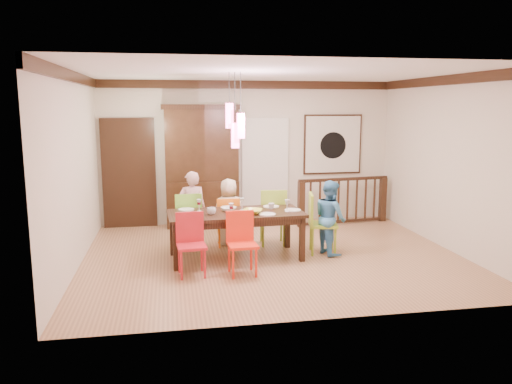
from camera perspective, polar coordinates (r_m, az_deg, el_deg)
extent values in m
plane|color=#966748|center=(8.16, 1.91, -7.29)|extent=(6.00, 6.00, 0.00)
plane|color=white|center=(7.81, 2.03, 13.49)|extent=(6.00, 6.00, 0.00)
plane|color=beige|center=(10.30, -0.90, 4.52)|extent=(6.00, 0.00, 6.00)
plane|color=beige|center=(7.81, -20.12, 2.24)|extent=(0.00, 5.00, 5.00)
plane|color=beige|center=(8.96, 21.11, 3.08)|extent=(0.00, 5.00, 5.00)
cube|color=black|center=(10.20, -14.29, 1.91)|extent=(1.04, 0.07, 2.24)
cube|color=silver|center=(10.37, 1.05, 2.33)|extent=(0.97, 0.05, 2.22)
cube|color=black|center=(10.69, 8.74, 5.41)|extent=(1.25, 0.04, 1.25)
cube|color=silver|center=(10.67, 8.78, 5.40)|extent=(1.18, 0.02, 1.18)
cylinder|color=black|center=(10.65, 8.80, 5.28)|extent=(0.56, 0.01, 0.56)
cube|color=#FF4C8E|center=(7.72, -3.06, 8.70)|extent=(0.11, 0.11, 0.38)
cylinder|color=black|center=(7.73, -3.09, 11.81)|extent=(0.01, 0.01, 0.46)
cube|color=#FF4C8E|center=(7.65, -1.76, 7.57)|extent=(0.11, 0.11, 0.38)
cylinder|color=black|center=(7.65, -1.78, 11.28)|extent=(0.01, 0.01, 0.61)
cube|color=#FF4C8E|center=(7.70, -2.40, 6.47)|extent=(0.11, 0.11, 0.38)
cylinder|color=black|center=(7.68, -2.43, 10.71)|extent=(0.01, 0.01, 0.76)
cube|color=black|center=(7.86, -2.34, -2.48)|extent=(2.16, 1.07, 0.05)
cube|color=black|center=(8.27, -9.41, -4.66)|extent=(0.08, 0.08, 0.70)
cube|color=black|center=(8.51, 3.85, -4.15)|extent=(0.08, 0.08, 0.70)
cube|color=black|center=(7.50, -9.34, -6.16)|extent=(0.08, 0.08, 0.70)
cube|color=black|center=(7.76, 5.25, -5.53)|extent=(0.08, 0.08, 0.70)
cube|color=black|center=(8.28, -2.72, -2.38)|extent=(1.91, 0.15, 0.10)
cube|color=black|center=(7.47, -1.91, -3.72)|extent=(1.91, 0.15, 0.10)
cube|color=#73BE34|center=(8.53, -7.87, -3.35)|extent=(0.49, 0.49, 0.04)
cube|color=#73BE34|center=(8.47, -7.92, -1.62)|extent=(0.44, 0.09, 0.48)
cylinder|color=#73BE34|center=(8.41, -9.01, -5.25)|extent=(0.04, 0.04, 0.46)
cylinder|color=#73BE34|center=(8.42, -6.57, -5.18)|extent=(0.04, 0.04, 0.46)
cylinder|color=#73BE34|center=(8.75, -9.05, -4.66)|extent=(0.04, 0.04, 0.46)
cylinder|color=#73BE34|center=(8.76, -6.71, -4.58)|extent=(0.04, 0.04, 0.46)
cube|color=orange|center=(8.65, -3.23, -3.46)|extent=(0.41, 0.41, 0.04)
cube|color=orange|center=(8.60, -3.25, -1.96)|extent=(0.39, 0.06, 0.42)
cylinder|color=orange|center=(8.53, -4.15, -5.12)|extent=(0.03, 0.03, 0.41)
cylinder|color=orange|center=(8.57, -2.05, -5.04)|extent=(0.03, 0.03, 0.41)
cylinder|color=orange|center=(8.84, -4.35, -4.60)|extent=(0.03, 0.03, 0.41)
cylinder|color=orange|center=(8.87, -2.33, -4.53)|extent=(0.03, 0.03, 0.41)
cube|color=#81A52B|center=(8.71, 1.89, -2.91)|extent=(0.49, 0.49, 0.04)
cube|color=#81A52B|center=(8.66, 1.90, -1.18)|extent=(0.45, 0.08, 0.49)
cylinder|color=#81A52B|center=(8.56, 0.94, -4.82)|extent=(0.04, 0.04, 0.47)
cylinder|color=#81A52B|center=(8.64, 3.31, -4.71)|extent=(0.04, 0.04, 0.47)
cylinder|color=#81A52B|center=(8.91, 0.50, -4.24)|extent=(0.04, 0.04, 0.47)
cylinder|color=#81A52B|center=(8.98, 2.78, -4.14)|extent=(0.04, 0.04, 0.47)
cube|color=red|center=(7.18, -7.38, -6.17)|extent=(0.43, 0.43, 0.04)
cube|color=red|center=(7.12, -7.42, -4.31)|extent=(0.40, 0.07, 0.44)
cylinder|color=red|center=(7.08, -8.61, -8.29)|extent=(0.03, 0.03, 0.42)
cylinder|color=red|center=(7.09, -5.95, -8.19)|extent=(0.03, 0.03, 0.42)
cylinder|color=red|center=(7.39, -8.67, -7.51)|extent=(0.03, 0.03, 0.42)
cylinder|color=red|center=(7.40, -6.13, -7.42)|extent=(0.03, 0.03, 0.42)
cube|color=red|center=(7.16, -1.57, -6.08)|extent=(0.43, 0.43, 0.04)
cube|color=red|center=(7.10, -1.58, -4.20)|extent=(0.41, 0.06, 0.45)
cylinder|color=red|center=(7.05, -2.70, -8.25)|extent=(0.03, 0.03, 0.43)
cylinder|color=red|center=(7.09, -0.03, -8.12)|extent=(0.03, 0.03, 0.43)
cylinder|color=red|center=(7.36, -3.03, -7.46)|extent=(0.03, 0.03, 0.43)
cylinder|color=red|center=(7.41, -0.47, -7.34)|extent=(0.03, 0.03, 0.43)
cube|color=#90AF26|center=(8.26, 7.66, -3.71)|extent=(0.53, 0.53, 0.04)
cube|color=#90AF26|center=(8.20, 7.70, -1.90)|extent=(0.13, 0.45, 0.49)
cylinder|color=#90AF26|center=(8.10, 6.78, -5.75)|extent=(0.04, 0.04, 0.47)
cylinder|color=#90AF26|center=(8.21, 9.22, -5.60)|extent=(0.04, 0.04, 0.47)
cylinder|color=#90AF26|center=(8.43, 6.07, -5.11)|extent=(0.04, 0.04, 0.47)
cylinder|color=#90AF26|center=(8.54, 8.42, -4.97)|extent=(0.04, 0.04, 0.47)
cube|color=black|center=(10.12, -6.12, -1.29)|extent=(1.44, 0.44, 0.92)
cube|color=black|center=(9.98, -6.25, 5.40)|extent=(1.44, 0.40, 1.44)
cube|color=black|center=(10.17, -6.32, 5.48)|extent=(1.23, 0.02, 1.23)
cube|color=black|center=(9.95, -6.33, 9.64)|extent=(1.54, 0.44, 0.10)
cube|color=black|center=(10.10, 4.97, -1.29)|extent=(0.13, 0.13, 0.92)
cube|color=black|center=(10.72, 14.57, -0.93)|extent=(0.13, 0.13, 0.92)
cube|color=black|center=(10.30, 9.99, 1.46)|extent=(1.96, 0.33, 0.06)
cube|color=black|center=(10.46, 9.85, -3.31)|extent=(1.84, 0.29, 0.05)
imported|color=beige|center=(8.60, -7.31, -1.96)|extent=(0.49, 0.33, 1.31)
imported|color=beige|center=(8.71, -3.11, -2.25)|extent=(0.61, 0.43, 1.16)
imported|color=#4489C0|center=(8.22, 8.48, -2.88)|extent=(0.57, 0.67, 1.22)
imported|color=gold|center=(7.72, -0.38, -2.24)|extent=(0.38, 0.38, 0.07)
imported|color=white|center=(7.92, -3.25, -1.99)|extent=(0.25, 0.25, 0.06)
imported|color=silver|center=(7.70, -5.11, -2.18)|extent=(0.18, 0.18, 0.11)
imported|color=silver|center=(8.09, 1.78, -1.62)|extent=(0.13, 0.13, 0.09)
cylinder|color=white|center=(8.09, -8.00, -1.99)|extent=(0.26, 0.26, 0.01)
cylinder|color=white|center=(8.19, -3.15, -1.76)|extent=(0.26, 0.26, 0.01)
cylinder|color=white|center=(8.25, 1.75, -1.66)|extent=(0.26, 0.26, 0.01)
cylinder|color=white|center=(7.52, -7.71, -2.88)|extent=(0.26, 0.26, 0.01)
cylinder|color=white|center=(7.66, 1.28, -2.56)|extent=(0.26, 0.26, 0.01)
cylinder|color=white|center=(7.99, 4.22, -2.06)|extent=(0.26, 0.26, 0.01)
cube|color=#D83359|center=(7.55, -2.70, -2.75)|extent=(0.18, 0.14, 0.01)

